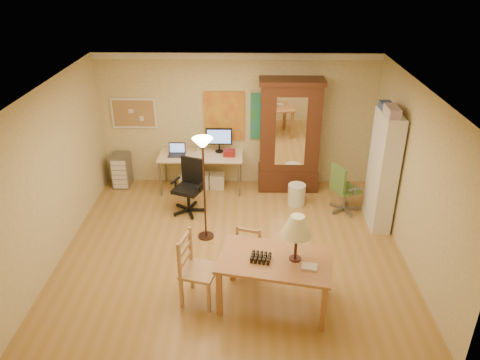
{
  "coord_description": "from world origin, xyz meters",
  "views": [
    {
      "loc": [
        0.25,
        -6.42,
        4.46
      ],
      "look_at": [
        0.11,
        0.3,
        1.11
      ],
      "focal_mm": 35.0,
      "sensor_mm": 36.0,
      "label": 1
    }
  ],
  "objects_px": {
    "office_chair_green": "(343,199)",
    "computer_desk": "(203,167)",
    "office_chair_black": "(189,198)",
    "armoire": "(289,143)",
    "bookshelf": "(383,171)",
    "dining_table": "(283,250)"
  },
  "relations": [
    {
      "from": "dining_table",
      "to": "computer_desk",
      "type": "distance_m",
      "value": 3.77
    },
    {
      "from": "computer_desk",
      "to": "armoire",
      "type": "relative_size",
      "value": 0.74
    },
    {
      "from": "dining_table",
      "to": "office_chair_black",
      "type": "height_order",
      "value": "dining_table"
    },
    {
      "from": "computer_desk",
      "to": "office_chair_green",
      "type": "relative_size",
      "value": 1.75
    },
    {
      "from": "office_chair_black",
      "to": "office_chair_green",
      "type": "distance_m",
      "value": 2.88
    },
    {
      "from": "dining_table",
      "to": "office_chair_green",
      "type": "bearing_deg",
      "value": 63.2
    },
    {
      "from": "dining_table",
      "to": "bookshelf",
      "type": "distance_m",
      "value": 2.85
    },
    {
      "from": "armoire",
      "to": "bookshelf",
      "type": "height_order",
      "value": "armoire"
    },
    {
      "from": "office_chair_green",
      "to": "computer_desk",
      "type": "bearing_deg",
      "value": 162.02
    },
    {
      "from": "office_chair_black",
      "to": "armoire",
      "type": "relative_size",
      "value": 0.45
    },
    {
      "from": "computer_desk",
      "to": "armoire",
      "type": "xyz_separation_m",
      "value": [
        1.73,
        0.08,
        0.52
      ]
    },
    {
      "from": "computer_desk",
      "to": "office_chair_black",
      "type": "distance_m",
      "value": 0.99
    },
    {
      "from": "armoire",
      "to": "computer_desk",
      "type": "bearing_deg",
      "value": -177.33
    },
    {
      "from": "office_chair_black",
      "to": "bookshelf",
      "type": "xyz_separation_m",
      "value": [
        3.4,
        -0.35,
        0.76
      ]
    },
    {
      "from": "office_chair_black",
      "to": "office_chair_green",
      "type": "height_order",
      "value": "office_chair_black"
    },
    {
      "from": "computer_desk",
      "to": "dining_table",
      "type": "bearing_deg",
      "value": -68.2
    },
    {
      "from": "office_chair_black",
      "to": "armoire",
      "type": "xyz_separation_m",
      "value": [
        1.9,
        1.03,
        0.71
      ]
    },
    {
      "from": "computer_desk",
      "to": "office_chair_black",
      "type": "bearing_deg",
      "value": -100.19
    },
    {
      "from": "dining_table",
      "to": "office_chair_black",
      "type": "xyz_separation_m",
      "value": [
        -1.56,
        2.52,
        -0.62
      ]
    },
    {
      "from": "armoire",
      "to": "bookshelf",
      "type": "distance_m",
      "value": 2.04
    },
    {
      "from": "dining_table",
      "to": "computer_desk",
      "type": "relative_size",
      "value": 0.99
    },
    {
      "from": "office_chair_black",
      "to": "armoire",
      "type": "height_order",
      "value": "armoire"
    }
  ]
}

